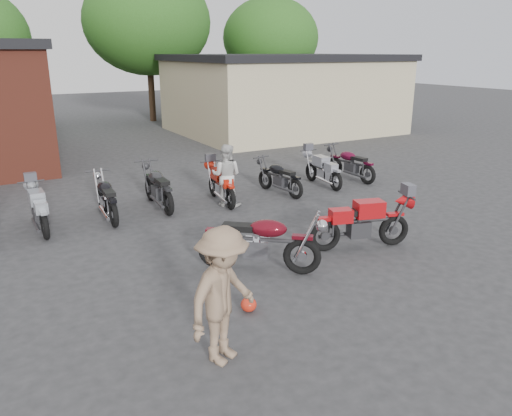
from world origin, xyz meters
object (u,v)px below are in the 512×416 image
helmet (249,305)px  row_bike_5 (279,176)px  sportbike (363,220)px  row_bike_1 (39,207)px  person_tan (223,296)px  row_bike_2 (106,196)px  row_bike_6 (323,168)px  person_light (226,175)px  vintage_motorcycle (261,239)px  row_bike_3 (158,185)px  row_bike_7 (350,162)px  row_bike_4 (221,183)px

helmet → row_bike_5: 6.86m
sportbike → row_bike_1: bearing=158.5°
sportbike → person_tan: bearing=-136.3°
row_bike_2 → row_bike_6: bearing=-88.4°
person_light → row_bike_5: bearing=-129.3°
person_light → row_bike_2: size_ratio=0.83×
helmet → row_bike_6: bearing=45.2°
vintage_motorcycle → sportbike: vintage_motorcycle is taller
person_light → vintage_motorcycle: bearing=113.7°
row_bike_1 → row_bike_3: bearing=-84.5°
helmet → row_bike_6: size_ratio=0.14×
sportbike → person_tan: size_ratio=1.13×
person_light → row_bike_5: 1.87m
helmet → person_tan: size_ratio=0.14×
sportbike → row_bike_6: sportbike is taller
vintage_motorcycle → row_bike_7: bearing=77.9°
person_tan → row_bike_2: bearing=62.3°
vintage_motorcycle → row_bike_5: (3.09, 4.34, -0.12)m
person_tan → row_bike_7: 10.32m
row_bike_2 → row_bike_7: 7.66m
row_bike_7 → vintage_motorcycle: bearing=121.7°
sportbike → row_bike_6: 5.06m
vintage_motorcycle → row_bike_6: vintage_motorcycle is taller
helmet → row_bike_5: size_ratio=0.14×
person_tan → row_bike_5: bearing=26.0°
row_bike_3 → row_bike_2: bearing=101.4°
helmet → row_bike_2: (-0.81, 5.73, 0.45)m
vintage_motorcycle → row_bike_7: vintage_motorcycle is taller
helmet → person_light: bearing=67.3°
person_light → row_bike_3: bearing=17.1°
row_bike_7 → helmet: bearing=124.2°
vintage_motorcycle → person_tan: size_ratio=1.20×
helmet → row_bike_1: 6.12m
vintage_motorcycle → row_bike_3: 4.78m
person_light → row_bike_2: bearing=32.1°
row_bike_2 → row_bike_3: size_ratio=0.94×
vintage_motorcycle → row_bike_5: 5.33m
sportbike → row_bike_6: bearing=79.2°
row_bike_4 → row_bike_7: bearing=-80.5°
person_light → row_bike_5: person_light is taller
person_light → row_bike_3: 1.80m
row_bike_1 → row_bike_5: bearing=-92.0°
row_bike_1 → row_bike_7: 9.20m
person_tan → row_bike_4: person_tan is taller
row_bike_5 → row_bike_7: 2.85m
sportbike → row_bike_5: sportbike is taller
row_bike_7 → sportbike: bearing=136.5°
person_light → row_bike_7: 4.70m
sportbike → row_bike_7: size_ratio=1.08×
row_bike_5 → row_bike_6: (1.63, 0.12, 0.01)m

